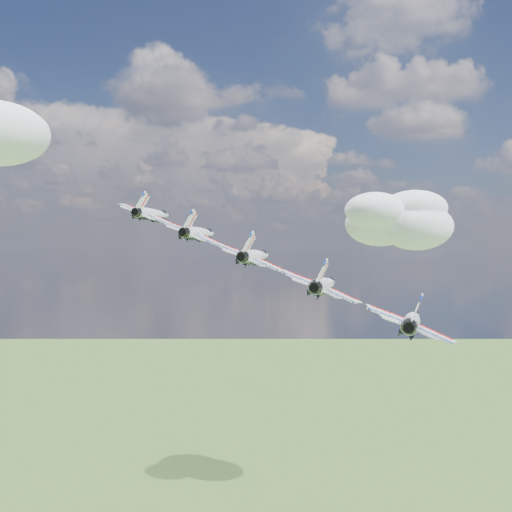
# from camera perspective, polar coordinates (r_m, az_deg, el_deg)

# --- Properties ---
(cloud_far) EXTENTS (54.80, 43.06, 21.53)m
(cloud_far) POSITION_cam_1_polar(r_m,az_deg,el_deg) (340.08, 12.50, 3.35)
(cloud_far) COLOR white
(jet_0) EXTENTS (12.76, 15.53, 7.21)m
(jet_0) POSITION_cam_1_polar(r_m,az_deg,el_deg) (105.34, -9.07, 3.70)
(jet_0) COLOR white
(jet_1) EXTENTS (12.76, 15.53, 7.21)m
(jet_1) POSITION_cam_1_polar(r_m,az_deg,el_deg) (95.25, -5.00, 2.05)
(jet_1) COLOR white
(jet_2) EXTENTS (12.76, 15.53, 7.21)m
(jet_2) POSITION_cam_1_polar(r_m,az_deg,el_deg) (85.85, 0.00, -0.00)
(jet_2) COLOR white
(jet_3) EXTENTS (12.76, 15.53, 7.21)m
(jet_3) POSITION_cam_1_polar(r_m,az_deg,el_deg) (77.40, 6.15, -2.52)
(jet_3) COLOR white
(jet_4) EXTENTS (12.76, 15.53, 7.21)m
(jet_4) POSITION_cam_1_polar(r_m,az_deg,el_deg) (70.23, 13.72, -5.56)
(jet_4) COLOR white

